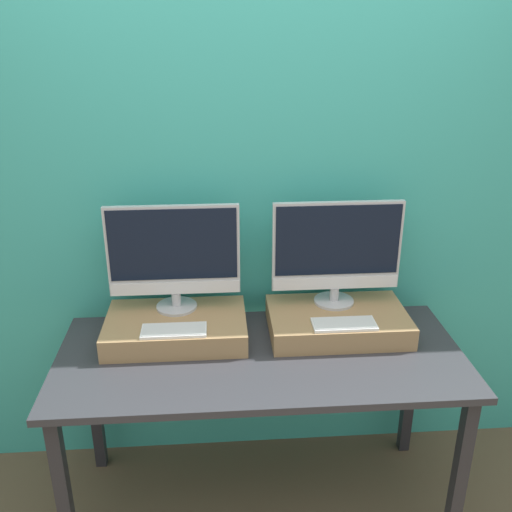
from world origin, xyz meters
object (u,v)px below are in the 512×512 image
Objects in this scene: monitor_left at (174,255)px; monitor_right at (337,250)px; keyboard_left at (174,330)px; keyboard_right at (344,324)px.

monitor_right is (0.69, 0.00, 0.00)m from monitor_left.
monitor_right is (0.69, 0.21, 0.24)m from keyboard_left.
keyboard_right is at bearing -90.00° from monitor_right.
keyboard_right is (0.00, -0.21, -0.24)m from monitor_right.
keyboard_right is at bearing -16.86° from monitor_left.
keyboard_left is (-0.00, -0.21, -0.24)m from monitor_left.
keyboard_left and keyboard_right have the same top height.
monitor_left reaches higher than keyboard_right.
monitor_right is at bearing 90.00° from keyboard_right.
monitor_right is 2.12× the size of keyboard_right.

